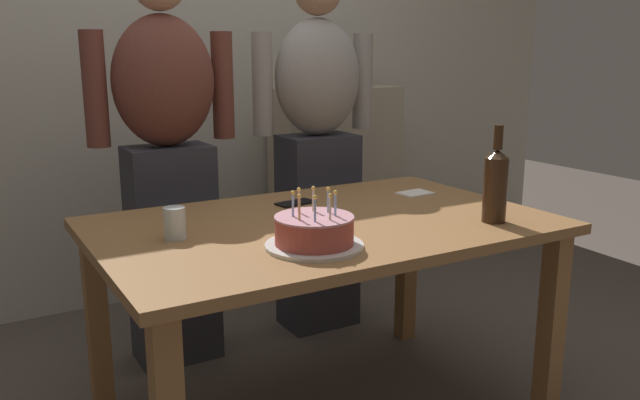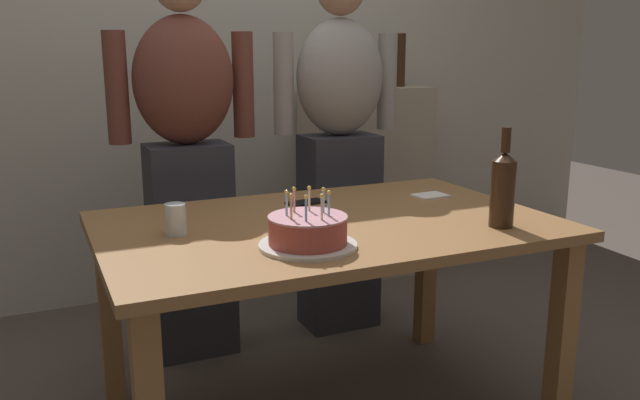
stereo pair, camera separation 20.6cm
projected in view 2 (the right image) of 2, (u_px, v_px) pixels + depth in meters
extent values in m
cube|color=beige|center=(204.00, 50.00, 3.45)|extent=(5.20, 0.10, 2.60)
cube|color=olive|center=(327.00, 226.00, 2.20)|extent=(1.50, 0.96, 0.03)
cube|color=olive|center=(562.00, 340.00, 2.19)|extent=(0.07, 0.07, 0.70)
cube|color=olive|center=(110.00, 317.00, 2.38)|extent=(0.07, 0.07, 0.70)
cube|color=olive|center=(426.00, 267.00, 2.92)|extent=(0.07, 0.07, 0.70)
cylinder|color=white|center=(308.00, 245.00, 1.90)|extent=(0.29, 0.29, 0.01)
cylinder|color=#B24C42|center=(308.00, 231.00, 1.89)|extent=(0.23, 0.23, 0.08)
cylinder|color=#D18E9E|center=(308.00, 217.00, 1.88)|extent=(0.23, 0.23, 0.01)
cylinder|color=#93B7DB|center=(323.00, 202.00, 1.92)|extent=(0.01, 0.01, 0.06)
sphere|color=#F9C64C|center=(323.00, 189.00, 1.91)|extent=(0.01, 0.01, 0.01)
cylinder|color=beige|center=(309.00, 200.00, 1.94)|extent=(0.01, 0.01, 0.06)
sphere|color=#F9C64C|center=(309.00, 188.00, 1.93)|extent=(0.01, 0.01, 0.01)
cylinder|color=pink|center=(294.00, 202.00, 1.92)|extent=(0.01, 0.01, 0.06)
sphere|color=#F9C64C|center=(294.00, 189.00, 1.91)|extent=(0.01, 0.01, 0.01)
cylinder|color=#93B7DB|center=(287.00, 205.00, 1.88)|extent=(0.01, 0.01, 0.06)
sphere|color=#F9C64C|center=(286.00, 192.00, 1.87)|extent=(0.01, 0.01, 0.01)
cylinder|color=#EAB266|center=(291.00, 209.00, 1.84)|extent=(0.01, 0.01, 0.06)
sphere|color=#F9C64C|center=(291.00, 195.00, 1.83)|extent=(0.01, 0.01, 0.01)
cylinder|color=#93B7DB|center=(306.00, 210.00, 1.82)|extent=(0.01, 0.01, 0.06)
sphere|color=#F9C64C|center=(306.00, 197.00, 1.81)|extent=(0.01, 0.01, 0.01)
cylinder|color=beige|center=(322.00, 209.00, 1.83)|extent=(0.01, 0.01, 0.06)
sphere|color=#F9C64C|center=(322.00, 196.00, 1.82)|extent=(0.01, 0.01, 0.01)
cylinder|color=#93B7DB|center=(329.00, 206.00, 1.87)|extent=(0.01, 0.01, 0.06)
sphere|color=#F9C64C|center=(329.00, 192.00, 1.87)|extent=(0.01, 0.01, 0.01)
cylinder|color=silver|center=(176.00, 219.00, 2.02)|extent=(0.07, 0.07, 0.10)
cylinder|color=#382314|center=(503.00, 194.00, 2.11)|extent=(0.08, 0.08, 0.22)
cone|color=#382314|center=(505.00, 157.00, 2.08)|extent=(0.08, 0.08, 0.03)
cylinder|color=#382314|center=(506.00, 140.00, 2.07)|extent=(0.03, 0.03, 0.08)
cube|color=black|center=(306.00, 202.00, 2.44)|extent=(0.15, 0.09, 0.01)
cube|color=white|center=(430.00, 196.00, 2.56)|extent=(0.14, 0.11, 0.01)
cube|color=#33333D|center=(192.00, 250.00, 2.81)|extent=(0.34, 0.23, 0.92)
ellipsoid|color=brown|center=(184.00, 80.00, 2.64)|extent=(0.41, 0.27, 0.52)
cylinder|color=brown|center=(243.00, 85.00, 2.78)|extent=(0.09, 0.09, 0.44)
cylinder|color=brown|center=(117.00, 88.00, 2.57)|extent=(0.09, 0.09, 0.44)
cube|color=#33333D|center=(339.00, 232.00, 3.09)|extent=(0.34, 0.23, 0.92)
ellipsoid|color=#9E9993|center=(340.00, 77.00, 2.93)|extent=(0.41, 0.27, 0.52)
cylinder|color=#9E9993|center=(387.00, 82.00, 3.06)|extent=(0.09, 0.09, 0.44)
cylinder|color=#9E9993|center=(284.00, 84.00, 2.86)|extent=(0.09, 0.09, 0.44)
cube|color=tan|center=(366.00, 183.00, 3.77)|extent=(0.73, 0.30, 1.09)
cylinder|color=#382314|center=(334.00, 67.00, 3.54)|extent=(0.08, 0.08, 0.23)
cylinder|color=#194723|center=(368.00, 68.00, 3.62)|extent=(0.06, 0.06, 0.21)
cylinder|color=#382314|center=(400.00, 60.00, 3.70)|extent=(0.06, 0.06, 0.29)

